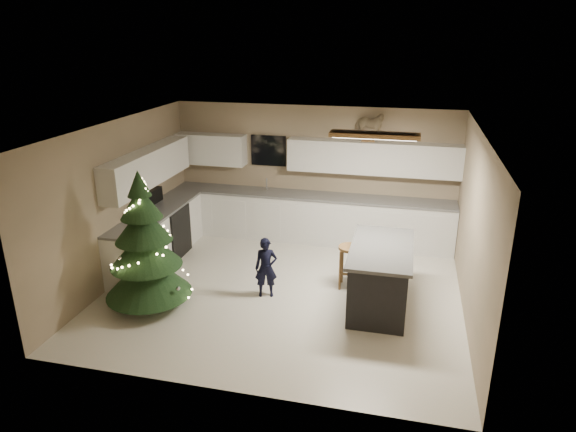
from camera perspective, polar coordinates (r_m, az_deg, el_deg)
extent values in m
plane|color=beige|center=(8.28, -0.57, -8.31)|extent=(5.50, 5.50, 0.00)
cube|color=tan|center=(10.09, 2.85, 4.84)|extent=(5.50, 0.02, 2.60)
cube|color=tan|center=(5.56, -6.90, -8.27)|extent=(5.50, 0.02, 2.60)
cube|color=tan|center=(8.80, -18.26, 1.58)|extent=(0.02, 5.00, 2.60)
cube|color=tan|center=(7.61, 19.93, -1.44)|extent=(0.02, 5.00, 2.60)
cube|color=silver|center=(7.42, -0.64, 9.69)|extent=(5.50, 5.00, 0.02)
cube|color=olive|center=(7.33, 9.60, 8.89)|extent=(1.25, 0.32, 0.06)
cube|color=white|center=(7.33, 9.58, 8.62)|extent=(1.15, 0.24, 0.02)
cube|color=silver|center=(10.06, 2.45, -0.27)|extent=(5.48, 0.60, 0.90)
cube|color=silver|center=(9.42, -14.29, -2.33)|extent=(0.60, 2.60, 0.90)
cube|color=slate|center=(9.90, 2.47, 2.26)|extent=(5.48, 0.62, 0.04)
cube|color=slate|center=(9.26, -14.48, 0.36)|extent=(0.62, 2.60, 0.04)
cube|color=silver|center=(10.39, -8.57, 7.36)|extent=(1.40, 0.35, 0.60)
cube|color=silver|center=(9.68, 9.43, 6.40)|extent=(3.20, 0.35, 0.60)
cube|color=silver|center=(9.21, -15.29, 5.26)|extent=(0.35, 2.60, 0.60)
cube|color=black|center=(10.16, -2.18, 7.28)|extent=(0.70, 0.04, 0.60)
cube|color=#99999E|center=(10.12, -2.53, 2.53)|extent=(0.55, 0.40, 0.06)
cylinder|color=#99999E|center=(10.16, -2.39, 3.55)|extent=(0.03, 0.03, 0.24)
cube|color=black|center=(9.66, -13.39, -1.69)|extent=(0.64, 0.75, 0.90)
cube|color=black|center=(9.58, -15.01, 1.79)|extent=(0.10, 0.75, 0.30)
cube|color=black|center=(7.81, 10.17, -6.78)|extent=(0.80, 1.60, 0.90)
cube|color=#3F3F3F|center=(7.61, 10.38, -3.58)|extent=(0.90, 1.70, 0.05)
cylinder|color=olive|center=(8.17, 6.92, -3.52)|extent=(0.37, 0.37, 0.04)
cylinder|color=olive|center=(8.22, 5.80, -6.07)|extent=(0.04, 0.04, 0.66)
cylinder|color=olive|center=(8.19, 7.62, -6.23)|extent=(0.04, 0.04, 0.66)
cylinder|color=olive|center=(8.45, 6.05, -5.31)|extent=(0.04, 0.04, 0.66)
cylinder|color=olive|center=(8.43, 7.82, -5.47)|extent=(0.04, 0.04, 0.66)
cube|color=olive|center=(8.37, 6.79, -6.47)|extent=(0.28, 0.03, 0.03)
cylinder|color=#3F2816|center=(8.11, -15.08, -8.59)|extent=(0.11, 0.11, 0.28)
cone|color=black|center=(7.94, -15.32, -6.22)|extent=(1.27, 1.27, 0.65)
cone|color=black|center=(7.77, -15.59, -3.43)|extent=(1.05, 1.05, 0.56)
cone|color=black|center=(7.64, -15.85, -0.85)|extent=(0.82, 0.82, 0.51)
cone|color=black|center=(7.53, -16.08, 1.48)|extent=(0.60, 0.60, 0.47)
cone|color=black|center=(7.45, -16.28, 3.52)|extent=(0.34, 0.34, 0.37)
sphere|color=#FFD88C|center=(7.79, -10.78, -8.68)|extent=(0.03, 0.03, 0.03)
sphere|color=#FFD88C|center=(7.96, -10.52, -7.69)|extent=(0.03, 0.03, 0.03)
sphere|color=#FFD88C|center=(8.12, -10.76, -6.78)|extent=(0.03, 0.03, 0.03)
sphere|color=#FFD88C|center=(8.27, -11.42, -6.00)|extent=(0.03, 0.03, 0.03)
sphere|color=#FFD88C|center=(8.39, -12.41, -5.39)|extent=(0.03, 0.03, 0.03)
sphere|color=#FFD88C|center=(8.46, -13.60, -4.97)|extent=(0.03, 0.03, 0.03)
sphere|color=#FFD88C|center=(8.48, -14.89, -4.72)|extent=(0.03, 0.03, 0.03)
sphere|color=#FFD88C|center=(8.44, -16.16, -4.63)|extent=(0.03, 0.03, 0.03)
sphere|color=#FFD88C|center=(8.36, -17.30, -4.69)|extent=(0.03, 0.03, 0.03)
sphere|color=#FFD88C|center=(8.24, -18.22, -4.84)|extent=(0.03, 0.03, 0.03)
sphere|color=#FFD88C|center=(8.09, -18.83, -5.06)|extent=(0.03, 0.03, 0.03)
sphere|color=#FFD88C|center=(7.93, -19.08, -5.30)|extent=(0.03, 0.03, 0.03)
sphere|color=#FFD88C|center=(7.76, -18.95, -5.49)|extent=(0.03, 0.03, 0.03)
sphere|color=#FFD88C|center=(7.62, -18.44, -5.59)|extent=(0.03, 0.03, 0.03)
sphere|color=#FFD88C|center=(7.50, -17.63, -5.55)|extent=(0.03, 0.03, 0.03)
sphere|color=#FFD88C|center=(7.42, -16.62, -5.36)|extent=(0.03, 0.03, 0.03)
sphere|color=#FFD88C|center=(7.39, -15.55, -5.00)|extent=(0.03, 0.03, 0.03)
sphere|color=#FFD88C|center=(7.40, -14.54, -4.51)|extent=(0.03, 0.03, 0.03)
sphere|color=#FFD88C|center=(7.46, -13.73, -3.91)|extent=(0.03, 0.03, 0.03)
sphere|color=#FFD88C|center=(7.54, -13.19, -3.27)|extent=(0.03, 0.03, 0.03)
sphere|color=#FFD88C|center=(7.63, -12.96, -2.61)|extent=(0.03, 0.03, 0.03)
sphere|color=#FFD88C|center=(7.73, -13.04, -2.00)|extent=(0.03, 0.03, 0.03)
sphere|color=#FFD88C|center=(7.81, -13.38, -1.46)|extent=(0.03, 0.03, 0.03)
sphere|color=#FFD88C|center=(7.88, -13.94, -1.00)|extent=(0.03, 0.03, 0.03)
sphere|color=#FFD88C|center=(7.92, -14.62, -0.64)|extent=(0.03, 0.03, 0.03)
sphere|color=#FFD88C|center=(7.93, -15.37, -0.36)|extent=(0.03, 0.03, 0.03)
sphere|color=#FFD88C|center=(7.91, -16.09, -0.16)|extent=(0.03, 0.03, 0.03)
sphere|color=#FFD88C|center=(7.86, -16.73, -0.03)|extent=(0.03, 0.03, 0.03)
sphere|color=#FFD88C|center=(7.80, -17.24, 0.07)|extent=(0.03, 0.03, 0.03)
sphere|color=#FFD88C|center=(7.71, -17.56, 0.15)|extent=(0.03, 0.03, 0.03)
sphere|color=#FFD88C|center=(7.63, -17.69, 0.24)|extent=(0.03, 0.03, 0.03)
sphere|color=#FFD88C|center=(7.54, -17.62, 0.37)|extent=(0.03, 0.03, 0.03)
sphere|color=#FFD88C|center=(7.47, -17.40, 0.54)|extent=(0.03, 0.03, 0.03)
sphere|color=#FFD88C|center=(7.42, -17.05, 0.77)|extent=(0.03, 0.03, 0.03)
sphere|color=#FFD88C|center=(7.38, -16.64, 1.07)|extent=(0.03, 0.03, 0.03)
sphere|color=#FFD88C|center=(7.37, -16.24, 1.41)|extent=(0.03, 0.03, 0.03)
sphere|color=#FFD88C|center=(7.37, -15.89, 1.79)|extent=(0.03, 0.03, 0.03)
sphere|color=#FFD88C|center=(7.39, -15.64, 2.19)|extent=(0.03, 0.03, 0.03)
sphere|color=#FFD88C|center=(7.41, -15.50, 2.59)|extent=(0.03, 0.03, 0.03)
sphere|color=#FFD88C|center=(7.43, -15.49, 2.98)|extent=(0.03, 0.03, 0.03)
sphere|color=#FFD88C|center=(7.46, -15.57, 3.35)|extent=(0.03, 0.03, 0.03)
sphere|color=#FFD88C|center=(7.47, -15.74, 3.69)|extent=(0.03, 0.03, 0.03)
sphere|color=#FFD88C|center=(7.47, -15.94, 4.01)|extent=(0.03, 0.03, 0.03)
sphere|color=silver|center=(7.76, -11.60, -7.49)|extent=(0.07, 0.07, 0.07)
sphere|color=silver|center=(8.32, -15.85, -4.09)|extent=(0.07, 0.07, 0.07)
sphere|color=silver|center=(7.56, -17.65, -4.75)|extent=(0.07, 0.07, 0.07)
sphere|color=silver|center=(7.65, -13.53, -2.10)|extent=(0.07, 0.07, 0.07)
sphere|color=silver|center=(7.80, -16.57, -0.06)|extent=(0.07, 0.07, 0.07)
sphere|color=silver|center=(7.44, -16.52, 0.93)|extent=(0.07, 0.07, 0.07)
sphere|color=silver|center=(7.48, -15.91, 3.02)|extent=(0.07, 0.07, 0.07)
imported|color=black|center=(7.95, -2.45, -5.76)|extent=(0.40, 0.31, 0.95)
cube|color=olive|center=(9.59, 8.87, 8.19)|extent=(0.25, 0.02, 0.02)
cube|color=olive|center=(9.66, 8.92, 8.28)|extent=(0.25, 0.02, 0.02)
imported|color=#C7B994|center=(9.57, 8.98, 9.85)|extent=(0.69, 0.48, 0.53)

